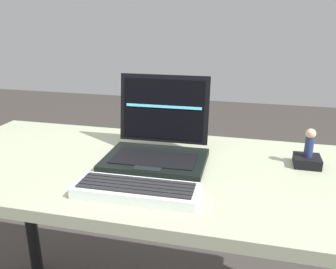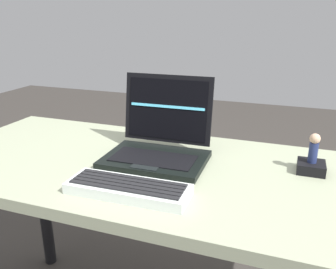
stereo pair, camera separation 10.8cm
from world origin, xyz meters
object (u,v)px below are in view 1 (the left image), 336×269
at_px(laptop_front, 158,143).
at_px(figurine_stand, 307,161).
at_px(figurine, 310,142).
at_px(external_keyboard, 136,190).

bearing_deg(laptop_front, figurine_stand, 6.49).
bearing_deg(figurine, figurine_stand, -153.43).
height_order(external_keyboard, figurine, figurine).
xyz_separation_m(external_keyboard, figurine_stand, (0.45, 0.30, 0.00)).
relative_size(figurine_stand, figurine, 0.88).
distance_m(external_keyboard, figurine_stand, 0.54).
distance_m(laptop_front, external_keyboard, 0.26).
height_order(figurine_stand, figurine, figurine).
bearing_deg(figurine, laptop_front, -173.51).
relative_size(laptop_front, external_keyboard, 0.98).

